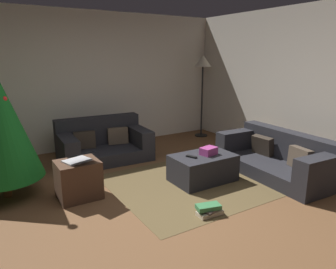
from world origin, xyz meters
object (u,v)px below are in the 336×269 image
object	(u,v)px
couch_left	(103,144)
side_table	(78,180)
couch_right	(279,158)
ottoman	(203,168)
laptop	(79,158)
corner_lamp	(203,67)
gift_box	(209,151)
tv_remote	(192,157)
book_stack	(209,210)

from	to	relation	value
couch_left	side_table	distance (m)	1.58
couch_right	ottoman	world-z (taller)	couch_right
laptop	corner_lamp	xyz separation A→B (m)	(3.27, 1.75, 0.98)
couch_right	gift_box	world-z (taller)	couch_right
tv_remote	side_table	distance (m)	1.56
couch_left	book_stack	bearing A→B (deg)	99.74
ottoman	laptop	distance (m)	1.76
gift_box	tv_remote	distance (m)	0.29
side_table	couch_right	bearing A→B (deg)	-15.35
corner_lamp	laptop	bearing A→B (deg)	-151.86
couch_left	laptop	world-z (taller)	couch_left
couch_right	laptop	world-z (taller)	laptop
tv_remote	book_stack	size ratio (longest dim) A/B	0.50
ottoman	laptop	xyz separation A→B (m)	(-1.69, 0.34, 0.35)
ottoman	tv_remote	world-z (taller)	tv_remote
couch_right	book_stack	bearing A→B (deg)	107.98
couch_left	gift_box	distance (m)	2.01
couch_left	side_table	xyz separation A→B (m)	(-0.83, -1.35, -0.02)
ottoman	laptop	size ratio (longest dim) A/B	1.96
couch_left	couch_right	bearing A→B (deg)	136.63
side_table	laptop	bearing A→B (deg)	-73.68
book_stack	corner_lamp	size ratio (longest dim) A/B	0.18
corner_lamp	ottoman	bearing A→B (deg)	-127.15
couch_left	tv_remote	world-z (taller)	couch_left
tv_remote	ottoman	bearing A→B (deg)	-24.03
couch_right	corner_lamp	world-z (taller)	corner_lamp
side_table	ottoman	bearing A→B (deg)	-13.08
gift_box	side_table	distance (m)	1.85
gift_box	tv_remote	xyz separation A→B (m)	(-0.29, 0.02, -0.04)
ottoman	side_table	xyz separation A→B (m)	(-1.70, 0.40, 0.05)
couch_right	gift_box	xyz separation A→B (m)	(-1.08, 0.38, 0.19)
couch_right	corner_lamp	bearing A→B (deg)	-6.34
couch_right	gift_box	distance (m)	1.16
laptop	ottoman	bearing A→B (deg)	-11.37
ottoman	corner_lamp	bearing A→B (deg)	52.85
tv_remote	laptop	xyz separation A→B (m)	(-1.48, 0.34, 0.15)
gift_box	laptop	bearing A→B (deg)	168.60
laptop	couch_left	bearing A→B (deg)	59.97
gift_box	side_table	xyz separation A→B (m)	(-1.79, 0.41, -0.20)
couch_right	corner_lamp	xyz separation A→B (m)	(0.41, 2.48, 1.27)
tv_remote	corner_lamp	xyz separation A→B (m)	(1.79, 2.08, 1.12)
laptop	couch_right	bearing A→B (deg)	-14.38
side_table	book_stack	bearing A→B (deg)	-47.59
couch_left	laptop	xyz separation A→B (m)	(-0.81, -1.40, 0.28)
side_table	laptop	xyz separation A→B (m)	(0.02, -0.06, 0.30)
ottoman	gift_box	distance (m)	0.26
laptop	tv_remote	bearing A→B (deg)	-12.76
book_stack	couch_left	bearing A→B (deg)	96.83
tv_remote	laptop	distance (m)	1.53
couch_left	couch_right	size ratio (longest dim) A/B	0.83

